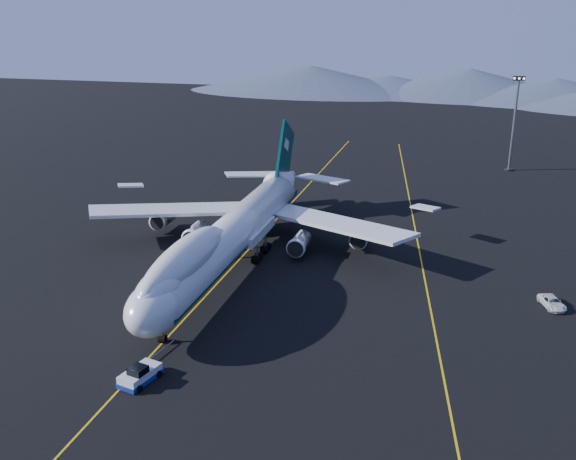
% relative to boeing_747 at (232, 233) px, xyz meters
% --- Properties ---
extents(ground, '(500.00, 500.00, 0.00)m').
position_rel_boeing_747_xyz_m(ground, '(-0.00, -0.03, -5.81)').
color(ground, black).
rests_on(ground, ground).
extents(taxiway_line_main, '(0.25, 220.00, 0.01)m').
position_rel_boeing_747_xyz_m(taxiway_line_main, '(-0.00, -0.03, -5.80)').
color(taxiway_line_main, gold).
rests_on(taxiway_line_main, ground).
extents(taxiway_line_side, '(28.08, 198.09, 0.01)m').
position_rel_boeing_747_xyz_m(taxiway_line_side, '(30.00, 9.97, -5.80)').
color(taxiway_line_side, gold).
rests_on(taxiway_line_side, ground).
extents(boeing_747, '(59.62, 72.43, 19.37)m').
position_rel_boeing_747_xyz_m(boeing_747, '(0.00, 0.00, 0.00)').
color(boeing_747, silver).
rests_on(boeing_747, ground).
extents(pushback_tug, '(3.91, 5.69, 2.27)m').
position_rel_boeing_747_xyz_m(pushback_tug, '(1.51, -35.50, -5.10)').
color(pushback_tug, silver).
rests_on(pushback_tug, ground).
extents(service_van, '(4.04, 5.78, 1.47)m').
position_rel_boeing_747_xyz_m(service_van, '(49.17, -2.65, -5.08)').
color(service_van, silver).
rests_on(service_van, ground).
extents(floodlight_mast, '(3.00, 2.25, 24.31)m').
position_rel_boeing_747_xyz_m(floodlight_mast, '(47.61, 82.00, 6.50)').
color(floodlight_mast, black).
rests_on(floodlight_mast, ground).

